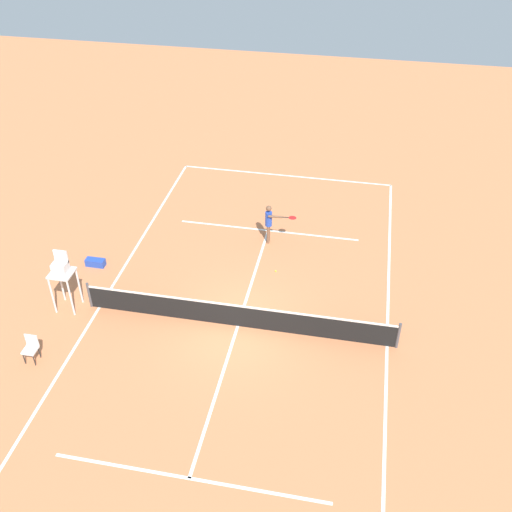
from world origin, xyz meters
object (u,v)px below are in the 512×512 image
object	(u,v)px
umpire_chair	(62,272)
courtside_chair_near	(31,347)
tennis_ball	(276,271)
equipment_bag	(95,262)
player_serving	(270,221)

from	to	relation	value
umpire_chair	courtside_chair_near	world-z (taller)	umpire_chair
tennis_ball	equipment_bag	xyz separation A→B (m)	(7.11, 0.97, 0.12)
player_serving	tennis_ball	bearing A→B (deg)	12.58
tennis_ball	umpire_chair	xyz separation A→B (m)	(7.03, 3.48, 1.57)
umpire_chair	tennis_ball	bearing A→B (deg)	-153.67
umpire_chair	equipment_bag	bearing A→B (deg)	-88.26
player_serving	tennis_ball	size ratio (longest dim) A/B	25.77
equipment_bag	tennis_ball	bearing A→B (deg)	-172.25
umpire_chair	courtside_chair_near	bearing A→B (deg)	89.60
umpire_chair	player_serving	bearing A→B (deg)	-139.67
player_serving	courtside_chair_near	world-z (taller)	player_serving
player_serving	courtside_chair_near	xyz separation A→B (m)	(6.45, 8.11, -0.51)
player_serving	courtside_chair_near	distance (m)	10.38
player_serving	tennis_ball	xyz separation A→B (m)	(-0.60, 1.98, -1.01)
courtside_chair_near	tennis_ball	bearing A→B (deg)	-139.00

